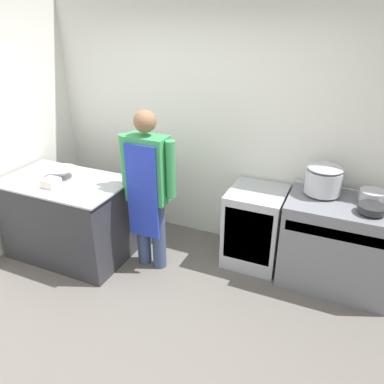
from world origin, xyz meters
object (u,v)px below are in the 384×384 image
Objects in this scene: mixing_bowl at (61,173)px; saute_pan at (372,208)px; sauce_pot at (372,196)px; fridge_unit at (255,226)px; stove at (338,244)px; stock_pot at (324,179)px; plastic_tub at (51,183)px; person_cook at (148,185)px.

mixing_bowl is 1.30× the size of saute_pan.
sauce_pot is at bearing 90.00° from saute_pan.
sauce_pot reaches higher than fridge_unit.
stove is 2.88m from mixing_bowl.
stock_pot is (0.60, 0.07, 0.62)m from fridge_unit.
mixing_bowl is 2.06× the size of plastic_tub.
stove is at bearing -150.84° from sauce_pot.
fridge_unit is at bearing 176.74° from stove.
saute_pan is (2.91, 0.71, -0.00)m from plastic_tub.
mixing_bowl is at bearing -166.71° from sauce_pot.
stove is 2.87m from plastic_tub.
saute_pan is (1.04, -0.16, 0.51)m from fridge_unit.
fridge_unit is at bearing 171.25° from saute_pan.
stove is 4.46× the size of sauce_pot.
saute_pan is at bearing 9.09° from mixing_bowl.
person_cook is 0.98m from mixing_bowl.
person_cook is at bearing -169.60° from saute_pan.
mixing_bowl is at bearing -164.53° from stock_pot.
stock_pot is 0.45m from sauce_pot.
fridge_unit is at bearing -173.63° from stock_pot.
saute_pan is at bearing 10.40° from person_cook.
stove is at bearing 11.99° from mixing_bowl.
stock_pot is 1.45× the size of saute_pan.
fridge_unit is 0.49× the size of person_cook.
stove is at bearing 14.95° from person_cook.
mixing_bowl reaches higher than plastic_tub.
plastic_tub reaches higher than fridge_unit.
plastic_tub is (-0.91, -0.34, -0.01)m from person_cook.
person_cook is 7.10× the size of saute_pan.
stock_pot reaches higher than plastic_tub.
sauce_pot is (0.00, 0.23, 0.02)m from saute_pan.
saute_pan is (2.00, 0.37, -0.01)m from person_cook.
sauce_pot is at bearing 17.79° from plastic_tub.
plastic_tub is 0.64× the size of sauce_pot.
plastic_tub is at bearing -162.21° from sauce_pot.
stock_pot is (2.54, 0.70, 0.10)m from mixing_bowl.
plastic_tub is 0.63× the size of saute_pan.
fridge_unit is 2.11m from mixing_bowl.
stove is at bearing 151.34° from saute_pan.
plastic_tub is at bearing -159.51° from person_cook.
stock_pot is 1.48× the size of sauce_pot.
sauce_pot is (0.21, 0.11, 0.51)m from stove.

